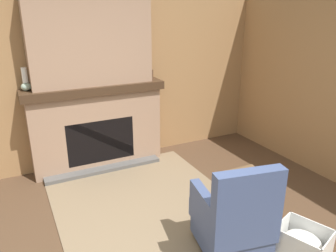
% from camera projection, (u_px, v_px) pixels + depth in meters
% --- Properties ---
extents(wood_panel_wall_left, '(0.06, 5.80, 2.41)m').
position_uv_depth(wood_panel_wall_left, '(90.00, 81.00, 4.54)').
color(wood_panel_wall_left, '#9E7247').
rests_on(wood_panel_wall_left, ground).
extents(fireplace_hearth, '(0.54, 1.89, 1.18)m').
position_uv_depth(fireplace_hearth, '(98.00, 127.00, 4.57)').
color(fireplace_hearth, '#9E7A60').
rests_on(fireplace_hearth, ground).
extents(chimney_breast, '(0.29, 1.57, 1.20)m').
position_uv_depth(chimney_breast, '(91.00, 38.00, 4.18)').
color(chimney_breast, '#9E7A60').
rests_on(chimney_breast, fireplace_hearth).
extents(area_rug, '(3.61, 1.97, 0.01)m').
position_uv_depth(area_rug, '(169.00, 235.00, 3.26)').
color(area_rug, '#7A664C').
rests_on(area_rug, ground).
extents(armchair, '(0.72, 0.71, 0.94)m').
position_uv_depth(armchair, '(234.00, 219.00, 2.93)').
color(armchair, '#3D4C75').
rests_on(armchair, ground).
extents(firewood_stack, '(0.45, 0.45, 0.27)m').
position_uv_depth(firewood_stack, '(245.00, 183.00, 4.00)').
color(firewood_stack, brown).
rests_on(firewood_stack, ground).
extents(laundry_basket, '(0.51, 0.47, 0.33)m').
position_uv_depth(laundry_basket, '(302.00, 245.00, 2.90)').
color(laundry_basket, white).
rests_on(laundry_basket, ground).
extents(oil_lamp_vase, '(0.13, 0.13, 0.29)m').
position_uv_depth(oil_lamp_vase, '(26.00, 83.00, 4.02)').
color(oil_lamp_vase, '#99B29E').
rests_on(oil_lamp_vase, fireplace_hearth).
extents(storage_case, '(0.17, 0.21, 0.14)m').
position_uv_depth(storage_case, '(144.00, 74.00, 4.70)').
color(storage_case, brown).
rests_on(storage_case, fireplace_hearth).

